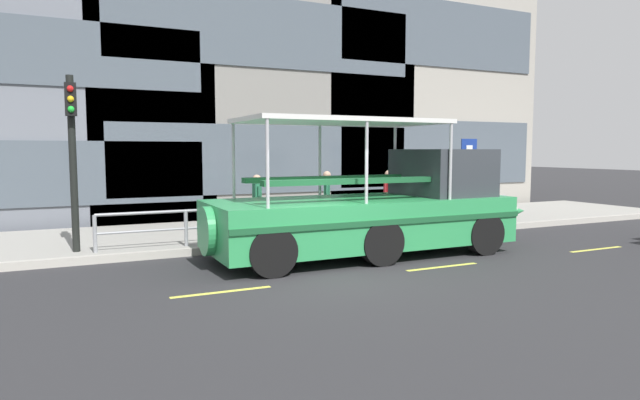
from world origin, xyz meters
The scene contains 11 objects.
ground_plane centered at (0.00, 0.00, 0.00)m, with size 120.00×120.00×0.00m, color #2B2B2D.
sidewalk centered at (0.00, 5.60, 0.09)m, with size 32.00×4.80×0.18m, color #99968E.
curb_edge centered at (0.00, 3.11, 0.09)m, with size 32.00×0.18×0.18m, color #B2ADA3.
lane_centreline centered at (0.00, -0.45, 0.00)m, with size 25.80×0.12×0.01m.
curb_guardrail centered at (1.85, 3.45, 0.78)m, with size 12.27×0.09×0.89m.
traffic_light_pole centered at (-4.62, 3.73, 2.59)m, with size 0.24×0.46×3.96m.
parking_sign centered at (6.68, 3.79, 1.98)m, with size 0.60×0.12×2.66m.
duck_tour_boat centered at (2.00, 1.42, 1.06)m, with size 8.95×2.68×3.19m.
pedestrian_near_bow centered at (4.46, 4.92, 1.19)m, with size 0.43×0.31×1.67m.
pedestrian_mid_left centered at (2.28, 4.90, 1.20)m, with size 0.31×0.44×1.68m.
pedestrian_mid_right centered at (-0.03, 4.55, 1.17)m, with size 0.22×0.47×1.64m.
Camera 1 is at (-4.85, -9.61, 2.48)m, focal length 30.47 mm.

